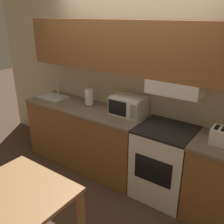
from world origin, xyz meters
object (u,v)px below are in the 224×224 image
at_px(paper_towel_roll, 89,97).
at_px(dining_table, 15,204).
at_px(sink_basin, 53,97).
at_px(microwave, 129,105).
at_px(stove_range, 164,162).

xyz_separation_m(paper_towel_roll, dining_table, (0.60, -1.73, -0.39)).
distance_m(sink_basin, dining_table, 2.10).
distance_m(microwave, dining_table, 1.81).
bearing_deg(microwave, dining_table, -91.93).
bearing_deg(stove_range, dining_table, -112.26).
distance_m(stove_range, microwave, 0.86).
bearing_deg(paper_towel_roll, sink_basin, -172.52).
relative_size(sink_basin, dining_table, 0.50).
bearing_deg(dining_table, microwave, 88.07).
bearing_deg(paper_towel_roll, microwave, 2.84).
xyz_separation_m(stove_range, dining_table, (-0.67, -1.63, 0.19)).
distance_m(paper_towel_roll, dining_table, 1.87).
xyz_separation_m(microwave, dining_table, (-0.06, -1.76, -0.40)).
bearing_deg(dining_table, paper_towel_roll, 109.19).
xyz_separation_m(sink_basin, dining_table, (1.29, -1.64, -0.30)).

